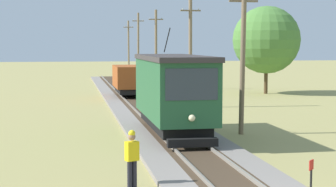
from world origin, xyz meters
The scene contains 10 objects.
red_tram centered at (0.00, 12.89, 2.19)m, with size 2.60×8.54×4.79m.
freight_car centered at (0.00, 31.81, 1.56)m, with size 2.40×5.20×2.31m.
utility_pole_near_tram centered at (3.42, 13.19, 3.71)m, with size 1.40×0.53×7.23m.
utility_pole_mid centered at (3.42, 24.88, 3.85)m, with size 1.40×0.38×7.52m.
utility_pole_far centered at (3.42, 40.33, 3.91)m, with size 1.40×0.24×7.62m.
utility_pole_distant centered at (3.42, 54.39, 4.15)m, with size 1.40×0.55×8.11m.
utility_pole_horizon centered at (3.42, 65.68, 3.93)m, with size 1.40×0.62×7.66m.
trackside_signal_marker centered at (1.79, 1.82, 0.67)m, with size 0.21×0.21×1.18m.
track_worker centered at (-2.88, 4.08, 0.98)m, with size 0.44×0.37×1.78m.
tree_right_near centered at (12.26, 34.22, 4.72)m, with size 5.91×5.91×7.68m.
Camera 1 is at (-4.65, -12.16, 4.32)m, focal length 59.27 mm.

